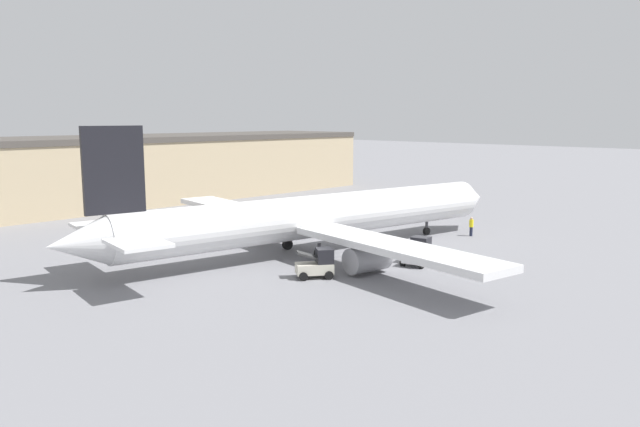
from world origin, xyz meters
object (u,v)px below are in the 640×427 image
Objects in this scene: baggage_tug at (418,252)px; belt_loader_truck at (317,264)px; airplane at (310,218)px; ground_crew_worker at (471,226)px.

belt_loader_truck is at bearing 148.95° from baggage_tug.
airplane is 14.32× the size of belt_loader_truck.
baggage_tug is at bearing -66.45° from ground_crew_worker.
airplane is at bearing 96.02° from baggage_tug.
belt_loader_truck reaches higher than ground_crew_worker.
airplane is at bearing 83.72° from belt_loader_truck.
airplane reaches higher than baggage_tug.
ground_crew_worker is at bearing -10.21° from airplane.
airplane is 17.14m from ground_crew_worker.
ground_crew_worker is at bearing 0.94° from baggage_tug.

